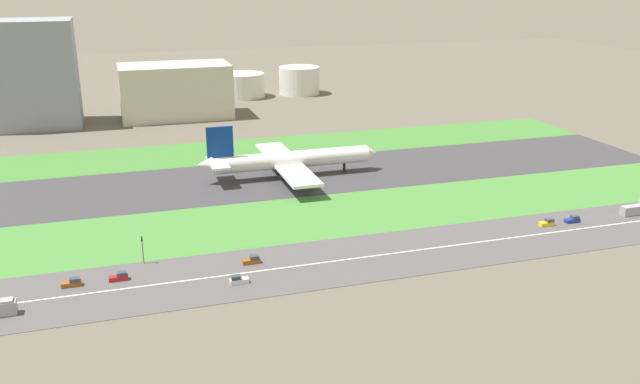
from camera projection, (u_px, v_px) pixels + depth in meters
The scene contains 19 objects.
ground_plane at pixel (287, 177), 235.24m from camera, with size 800.00×800.00×0.00m, color #5B564C.
runway at pixel (287, 177), 235.23m from camera, with size 280.00×46.00×0.10m, color #38383D.
grass_median_north at pixel (262, 149), 272.32m from camera, with size 280.00×36.00×0.10m, color #3D7A33.
grass_median_south at pixel (322, 216), 198.13m from camera, with size 280.00×36.00×0.10m, color #427F38.
highway at pixel (360, 258), 169.18m from camera, with size 280.00×28.00×0.10m, color #4C4C4F.
highway_centerline at pixel (360, 258), 169.16m from camera, with size 266.00×0.50×0.01m, color silver.
airliner at pixel (287, 160), 233.28m from camera, with size 65.00×56.00×19.70m.
truck_0 at pixel (635, 209), 198.58m from camera, with size 8.40×2.50×4.00m.
car_3 at pixel (573, 220), 192.64m from camera, with size 4.40×1.80×2.00m.
car_0 at pixel (547, 223), 190.20m from camera, with size 4.40×1.80×2.00m.
car_4 at pixel (119, 277), 156.73m from camera, with size 4.40×1.80×2.00m.
car_5 at pixel (252, 260), 165.77m from camera, with size 4.40×1.80×2.00m.
car_1 at pixel (72, 283), 153.74m from camera, with size 4.40×1.80×2.00m.
car_2 at pixel (238, 280), 155.19m from camera, with size 4.40×1.80×2.00m.
traffic_light at pixel (143, 248), 164.61m from camera, with size 0.36×0.50×7.20m.
terminal_building at pixel (33, 74), 305.12m from camera, with size 38.10×31.20×48.51m, color gray.
hangar_building at pixel (176, 91), 326.72m from camera, with size 52.79×29.83×26.04m, color beige.
fuel_tank_west at pixel (242, 85), 381.22m from camera, with size 25.85×25.85×13.52m, color silver.
fuel_tank_centre at pixel (299, 80), 390.59m from camera, with size 23.76×23.76×15.79m, color silver.
Camera 1 is at (-56.24, -217.91, 69.66)m, focal length 37.36 mm.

